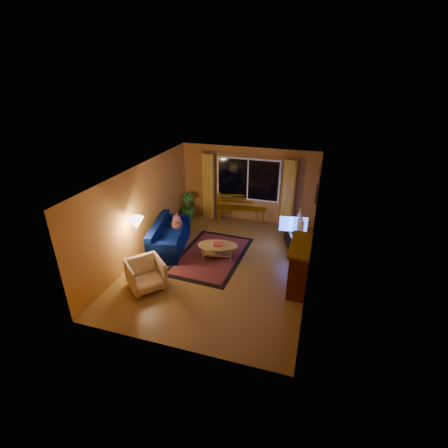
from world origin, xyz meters
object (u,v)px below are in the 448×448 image
(armchair, at_px, (146,273))
(coffee_table, at_px, (218,251))
(sofa, at_px, (169,235))
(floor_lamp, at_px, (139,243))
(tv_console, at_px, (295,241))
(bench, at_px, (241,215))

(armchair, xyz_separation_m, coffee_table, (1.19, 1.79, -0.20))
(sofa, relative_size, floor_lamp, 1.40)
(sofa, relative_size, coffee_table, 1.78)
(floor_lamp, bearing_deg, tv_console, 29.70)
(sofa, height_order, floor_lamp, floor_lamp)
(bench, xyz_separation_m, armchair, (-1.23, -4.23, 0.15))
(bench, distance_m, coffee_table, 2.45)
(coffee_table, bearing_deg, tv_console, 29.41)
(armchair, distance_m, floor_lamp, 1.01)
(floor_lamp, bearing_deg, coffee_table, 30.01)
(armchair, relative_size, floor_lamp, 0.57)
(coffee_table, xyz_separation_m, tv_console, (1.98, 1.11, 0.05))
(coffee_table, distance_m, tv_console, 2.27)
(sofa, distance_m, armchair, 1.93)
(coffee_table, height_order, tv_console, tv_console)
(bench, xyz_separation_m, floor_lamp, (-1.82, -3.48, 0.45))
(coffee_table, bearing_deg, armchair, -123.76)
(bench, distance_m, tv_console, 2.36)
(coffee_table, relative_size, tv_console, 0.93)
(floor_lamp, xyz_separation_m, tv_console, (3.76, 2.15, -0.45))
(bench, height_order, sofa, sofa)
(floor_lamp, height_order, tv_console, floor_lamp)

